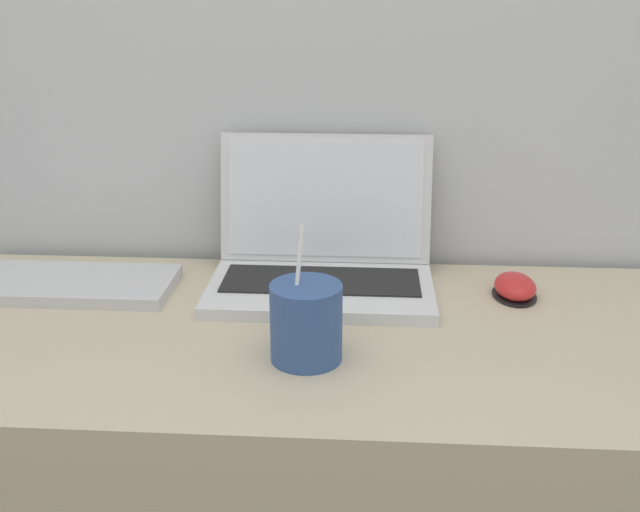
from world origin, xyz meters
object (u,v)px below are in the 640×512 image
(drink_cup, at_px, (306,321))
(computer_mouse, at_px, (515,287))
(laptop, at_px, (323,254))
(external_keyboard, at_px, (43,283))

(drink_cup, xyz_separation_m, computer_mouse, (0.33, 0.24, -0.04))
(laptop, height_order, drink_cup, laptop)
(laptop, relative_size, drink_cup, 1.97)
(computer_mouse, relative_size, external_keyboard, 0.23)
(laptop, height_order, computer_mouse, laptop)
(laptop, relative_size, external_keyboard, 0.84)
(laptop, bearing_deg, drink_cup, -91.58)
(external_keyboard, bearing_deg, laptop, 6.09)
(drink_cup, bearing_deg, external_keyboard, 154.80)
(drink_cup, distance_m, external_keyboard, 0.52)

